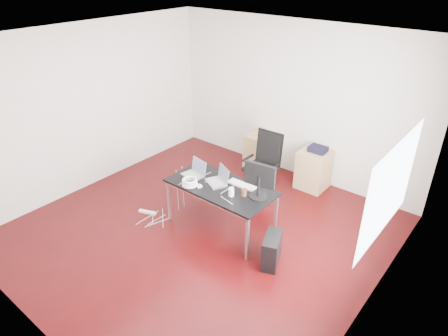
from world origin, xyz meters
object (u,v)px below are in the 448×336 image
Objects in this scene: filing_cabinet_left at (261,152)px; filing_cabinet_right at (314,169)px; desk at (221,189)px; pc_tower at (272,250)px; office_chair at (264,161)px.

filing_cabinet_right is at bearing 0.00° from filing_cabinet_left.
desk reaches higher than pc_tower.
filing_cabinet_right is at bearing 48.19° from office_chair.
filing_cabinet_left is at bearing 105.76° from pc_tower.
pc_tower is at bearing -52.25° from filing_cabinet_left.
filing_cabinet_left is 1.13m from filing_cabinet_right.
filing_cabinet_right reaches higher than pc_tower.
filing_cabinet_left is 1.56× the size of pc_tower.
filing_cabinet_left is at bearing 125.77° from office_chair.
filing_cabinet_left and filing_cabinet_right have the same top height.
office_chair is (-0.09, 1.26, -0.07)m from desk.
pc_tower is (0.54, -2.17, -0.13)m from filing_cabinet_right.
office_chair is 0.96m from filing_cabinet_right.
desk is at bearing 147.29° from pc_tower.
filing_cabinet_right is (0.60, 0.70, -0.26)m from office_chair.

